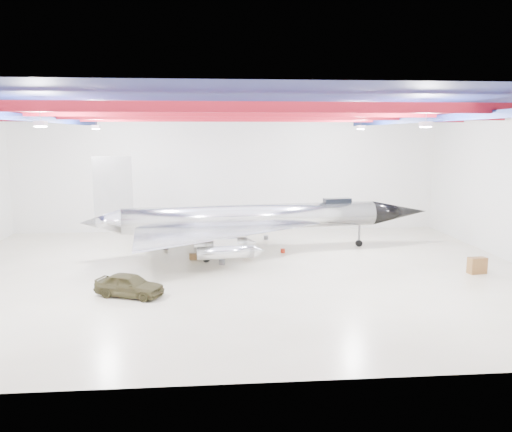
{
  "coord_description": "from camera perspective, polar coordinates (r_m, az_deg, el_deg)",
  "views": [
    {
      "loc": [
        -1.34,
        -32.27,
        9.18
      ],
      "look_at": [
        1.54,
        2.0,
        3.51
      ],
      "focal_mm": 35.0,
      "sensor_mm": 36.0,
      "label": 1
    }
  ],
  "objects": [
    {
      "name": "ceiling_structure",
      "position": [
        32.31,
        -2.48,
        11.38
      ],
      "size": [
        39.5,
        29.5,
        1.08
      ],
      "color": "maroon",
      "rests_on": "ceiling"
    },
    {
      "name": "tool_chest",
      "position": [
        39.11,
        3.09,
        -3.98
      ],
      "size": [
        0.45,
        0.45,
        0.32
      ],
      "primitive_type": "cylinder",
      "rotation": [
        0.0,
        0.0,
        0.28
      ],
      "color": "#A42310",
      "rests_on": "floor"
    },
    {
      "name": "crate_ply",
      "position": [
        37.32,
        -7.17,
        -4.63
      ],
      "size": [
        0.66,
        0.56,
        0.41
      ],
      "primitive_type": "cube",
      "rotation": [
        0.0,
        0.0,
        0.16
      ],
      "color": "olive",
      "rests_on": "floor"
    },
    {
      "name": "jet_aircraft",
      "position": [
        38.89,
        -0.44,
        -0.55
      ],
      "size": [
        27.81,
        17.71,
        7.59
      ],
      "rotation": [
        0.0,
        0.0,
        0.12
      ],
      "color": "silver",
      "rests_on": "floor"
    },
    {
      "name": "jeep",
      "position": [
        29.6,
        -14.28,
        -7.63
      ],
      "size": [
        4.29,
        2.95,
        1.36
      ],
      "primitive_type": "imported",
      "rotation": [
        0.0,
        0.0,
        1.19
      ],
      "color": "#3A351D",
      "rests_on": "floor"
    },
    {
      "name": "toolbox_red",
      "position": [
        43.05,
        -7.05,
        -2.8
      ],
      "size": [
        0.52,
        0.45,
        0.32
      ],
      "primitive_type": "cube",
      "rotation": [
        0.0,
        0.0,
        0.2
      ],
      "color": "#A42310",
      "rests_on": "floor"
    },
    {
      "name": "spares_box",
      "position": [
        43.94,
        1.14,
        -2.47
      ],
      "size": [
        0.52,
        0.52,
        0.35
      ],
      "primitive_type": "cylinder",
      "rotation": [
        0.0,
        0.0,
        -0.41
      ],
      "color": "#59595B",
      "rests_on": "floor"
    },
    {
      "name": "parts_bin",
      "position": [
        40.1,
        -0.62,
        -3.6
      ],
      "size": [
        0.57,
        0.48,
        0.37
      ],
      "primitive_type": "cube",
      "rotation": [
        0.0,
        0.0,
        -0.11
      ],
      "color": "olive",
      "rests_on": "floor"
    },
    {
      "name": "ceiling",
      "position": [
        32.34,
        -2.49,
        12.58
      ],
      "size": [
        40.0,
        40.0,
        0.0
      ],
      "primitive_type": "plane",
      "rotation": [
        3.14,
        0.0,
        0.0
      ],
      "color": "#0A0F38",
      "rests_on": "wall_back"
    },
    {
      "name": "crate_small",
      "position": [
        40.82,
        -10.31,
        -3.57
      ],
      "size": [
        0.49,
        0.42,
        0.3
      ],
      "primitive_type": "cube",
      "rotation": [
        0.0,
        0.0,
        0.18
      ],
      "color": "#59595B",
      "rests_on": "floor"
    },
    {
      "name": "wall_back",
      "position": [
        47.43,
        -3.19,
        4.9
      ],
      "size": [
        40.0,
        0.0,
        40.0
      ],
      "primitive_type": "plane",
      "rotation": [
        1.57,
        0.0,
        0.0
      ],
      "color": "silver",
      "rests_on": "floor"
    },
    {
      "name": "floor",
      "position": [
        33.57,
        -2.35,
        -6.52
      ],
      "size": [
        40.0,
        40.0,
        0.0
      ],
      "primitive_type": "plane",
      "color": "beige",
      "rests_on": "ground"
    },
    {
      "name": "engine_drum",
      "position": [
        35.71,
        -3.93,
        -5.23
      ],
      "size": [
        0.58,
        0.58,
        0.4
      ],
      "primitive_type": "cylinder",
      "rotation": [
        0.0,
        0.0,
        -0.4
      ],
      "color": "#59595B",
      "rests_on": "floor"
    },
    {
      "name": "desk",
      "position": [
        36.39,
        23.95,
        -5.19
      ],
      "size": [
        1.26,
        0.76,
        1.09
      ],
      "primitive_type": "cube",
      "rotation": [
        0.0,
        0.0,
        0.14
      ],
      "color": "brown",
      "rests_on": "floor"
    },
    {
      "name": "oil_barrel",
      "position": [
        37.78,
        -1.02,
        -4.36
      ],
      "size": [
        0.69,
        0.58,
        0.44
      ],
      "primitive_type": "cube",
      "rotation": [
        0.0,
        0.0,
        -0.12
      ],
      "color": "olive",
      "rests_on": "floor"
    }
  ]
}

